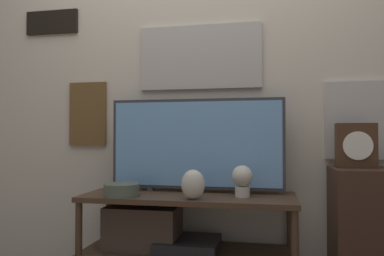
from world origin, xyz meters
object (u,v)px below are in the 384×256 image
(television, at_px, (196,144))
(decorative_bust, at_px, (242,179))
(vase_wide_bowl, at_px, (122,190))
(mantel_clock, at_px, (356,145))
(vase_urn_stoneware, at_px, (193,184))

(television, height_order, decorative_bust, television)
(vase_wide_bowl, xyz_separation_m, mantel_clock, (1.33, 0.21, 0.26))
(decorative_bust, xyz_separation_m, mantel_clock, (0.64, 0.11, 0.19))
(decorative_bust, distance_m, mantel_clock, 0.68)
(television, relative_size, mantel_clock, 4.29)
(vase_urn_stoneware, bearing_deg, vase_wide_bowl, 175.88)
(vase_wide_bowl, xyz_separation_m, decorative_bust, (0.69, 0.10, 0.07))
(vase_wide_bowl, xyz_separation_m, vase_urn_stoneware, (0.43, -0.03, 0.05))
(vase_wide_bowl, distance_m, decorative_bust, 0.70)
(vase_wide_bowl, bearing_deg, decorative_bust, 8.41)
(mantel_clock, bearing_deg, television, 178.53)
(television, height_order, vase_urn_stoneware, television)
(decorative_bust, height_order, mantel_clock, mantel_clock)
(vase_wide_bowl, relative_size, mantel_clock, 0.82)
(decorative_bust, relative_size, mantel_clock, 0.71)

